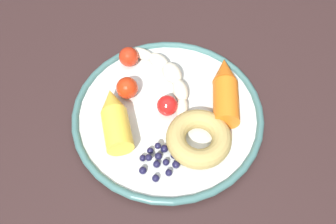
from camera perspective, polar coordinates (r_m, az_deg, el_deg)
The scene contains 10 objects.
dining_table at distance 0.68m, azimuth -0.86°, elevation -3.47°, with size 1.10×0.88×0.77m.
plate at distance 0.58m, azimuth 0.00°, elevation -0.16°, with size 0.31×0.31×0.02m.
banana at distance 0.60m, azimuth -0.03°, elevation 5.93°, with size 0.07×0.18×0.03m.
carrot_orange at distance 0.58m, azimuth 9.34°, elevation 3.65°, with size 0.10×0.13×0.04m.
carrot_yellow at distance 0.55m, azimuth -8.64°, elevation -0.97°, with size 0.06×0.12×0.04m.
donut at distance 0.53m, azimuth 5.03°, elevation -4.28°, with size 0.10×0.10×0.03m, color tan.
blueberry_pile at distance 0.52m, azimuth -1.43°, elevation -7.88°, with size 0.06×0.05×0.02m.
tomato_near at distance 0.58m, azimuth -6.67°, elevation 3.91°, with size 0.04×0.04×0.04m, color red.
tomato_mid at distance 0.56m, azimuth -0.48°, elevation 0.92°, with size 0.03×0.03×0.03m, color red.
tomato_far at distance 0.63m, azimuth -6.42°, elevation 8.90°, with size 0.03×0.03×0.03m, color red.
Camera 1 is at (-0.13, -0.31, 1.26)m, focal length 37.46 mm.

